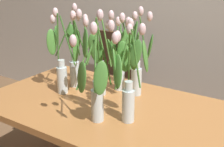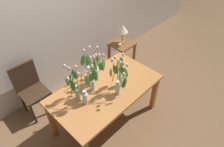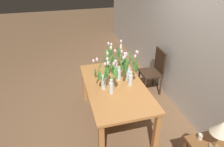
{
  "view_description": "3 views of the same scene",
  "coord_description": "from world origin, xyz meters",
  "px_view_note": "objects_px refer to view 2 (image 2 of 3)",
  "views": [
    {
      "loc": [
        0.87,
        -1.33,
        1.51
      ],
      "look_at": [
        0.03,
        -0.02,
        0.96
      ],
      "focal_mm": 46.38,
      "sensor_mm": 36.0,
      "label": 1
    },
    {
      "loc": [
        -1.37,
        -1.45,
        2.77
      ],
      "look_at": [
        0.08,
        -0.05,
        1.0
      ],
      "focal_mm": 31.82,
      "sensor_mm": 36.0,
      "label": 2
    },
    {
      "loc": [
        2.5,
        -0.73,
        2.45
      ],
      "look_at": [
        -0.07,
        -0.03,
        0.92
      ],
      "focal_mm": 31.99,
      "sensor_mm": 36.0,
      "label": 3
    }
  ],
  "objects_px": {
    "tulip_vase_1": "(120,74)",
    "tulip_vase_2": "(118,81)",
    "dining_chair": "(30,87)",
    "side_table": "(122,48)",
    "dining_table": "(106,92)",
    "pillar_candle": "(120,45)",
    "tulip_vase_4": "(85,93)",
    "tulip_vase_0": "(93,79)",
    "tulip_vase_3": "(90,70)",
    "tulip_vase_5": "(97,68)",
    "tulip_vase_6": "(74,86)",
    "table_lamp": "(123,29)"
  },
  "relations": [
    {
      "from": "tulip_vase_0",
      "to": "tulip_vase_2",
      "type": "relative_size",
      "value": 0.96
    },
    {
      "from": "tulip_vase_1",
      "to": "table_lamp",
      "type": "relative_size",
      "value": 1.35
    },
    {
      "from": "dining_table",
      "to": "tulip_vase_6",
      "type": "bearing_deg",
      "value": 159.48
    },
    {
      "from": "tulip_vase_4",
      "to": "tulip_vase_5",
      "type": "relative_size",
      "value": 1.03
    },
    {
      "from": "tulip_vase_0",
      "to": "dining_chair",
      "type": "xyz_separation_m",
      "value": [
        -0.52,
        0.94,
        -0.43
      ]
    },
    {
      "from": "dining_chair",
      "to": "side_table",
      "type": "distance_m",
      "value": 1.95
    },
    {
      "from": "tulip_vase_0",
      "to": "tulip_vase_1",
      "type": "relative_size",
      "value": 1.05
    },
    {
      "from": "tulip_vase_3",
      "to": "tulip_vase_1",
      "type": "bearing_deg",
      "value": -56.38
    },
    {
      "from": "dining_table",
      "to": "tulip_vase_4",
      "type": "bearing_deg",
      "value": -179.59
    },
    {
      "from": "table_lamp",
      "to": "pillar_candle",
      "type": "distance_m",
      "value": 0.32
    },
    {
      "from": "dining_chair",
      "to": "side_table",
      "type": "bearing_deg",
      "value": -6.33
    },
    {
      "from": "tulip_vase_5",
      "to": "tulip_vase_6",
      "type": "distance_m",
      "value": 0.46
    },
    {
      "from": "tulip_vase_2",
      "to": "pillar_candle",
      "type": "xyz_separation_m",
      "value": [
        1.09,
        0.95,
        -0.38
      ]
    },
    {
      "from": "tulip_vase_3",
      "to": "tulip_vase_4",
      "type": "height_order",
      "value": "tulip_vase_3"
    },
    {
      "from": "tulip_vase_1",
      "to": "dining_chair",
      "type": "distance_m",
      "value": 1.49
    },
    {
      "from": "tulip_vase_6",
      "to": "side_table",
      "type": "xyz_separation_m",
      "value": [
        1.67,
        0.66,
        -0.54
      ]
    },
    {
      "from": "tulip_vase_1",
      "to": "tulip_vase_4",
      "type": "xyz_separation_m",
      "value": [
        -0.55,
        0.11,
        -0.05
      ]
    },
    {
      "from": "tulip_vase_1",
      "to": "side_table",
      "type": "bearing_deg",
      "value": 40.3
    },
    {
      "from": "tulip_vase_0",
      "to": "tulip_vase_5",
      "type": "xyz_separation_m",
      "value": [
        0.2,
        0.12,
        0.01
      ]
    },
    {
      "from": "tulip_vase_1",
      "to": "tulip_vase_2",
      "type": "height_order",
      "value": "tulip_vase_2"
    },
    {
      "from": "tulip_vase_1",
      "to": "tulip_vase_4",
      "type": "relative_size",
      "value": 0.96
    },
    {
      "from": "tulip_vase_5",
      "to": "side_table",
      "type": "height_order",
      "value": "tulip_vase_5"
    },
    {
      "from": "pillar_candle",
      "to": "tulip_vase_6",
      "type": "bearing_deg",
      "value": -158.8
    },
    {
      "from": "tulip_vase_2",
      "to": "tulip_vase_6",
      "type": "xyz_separation_m",
      "value": [
        -0.45,
        0.35,
        -0.0
      ]
    },
    {
      "from": "tulip_vase_3",
      "to": "dining_chair",
      "type": "relative_size",
      "value": 0.61
    },
    {
      "from": "table_lamp",
      "to": "tulip_vase_6",
      "type": "bearing_deg",
      "value": -158.24
    },
    {
      "from": "dining_table",
      "to": "pillar_candle",
      "type": "bearing_deg",
      "value": 33.45
    },
    {
      "from": "table_lamp",
      "to": "tulip_vase_3",
      "type": "bearing_deg",
      "value": -156.78
    },
    {
      "from": "tulip_vase_1",
      "to": "dining_chair",
      "type": "height_order",
      "value": "tulip_vase_1"
    },
    {
      "from": "pillar_candle",
      "to": "tulip_vase_0",
      "type": "bearing_deg",
      "value": -152.81
    },
    {
      "from": "side_table",
      "to": "table_lamp",
      "type": "xyz_separation_m",
      "value": [
        0.02,
        0.02,
        0.42
      ]
    },
    {
      "from": "tulip_vase_3",
      "to": "tulip_vase_4",
      "type": "xyz_separation_m",
      "value": [
        -0.31,
        -0.25,
        -0.04
      ]
    },
    {
      "from": "tulip_vase_1",
      "to": "tulip_vase_2",
      "type": "bearing_deg",
      "value": -146.79
    },
    {
      "from": "tulip_vase_3",
      "to": "dining_table",
      "type": "bearing_deg",
      "value": -75.49
    },
    {
      "from": "tulip_vase_0",
      "to": "tulip_vase_6",
      "type": "height_order",
      "value": "same"
    },
    {
      "from": "tulip_vase_4",
      "to": "side_table",
      "type": "relative_size",
      "value": 1.01
    },
    {
      "from": "dining_table",
      "to": "tulip_vase_3",
      "type": "xyz_separation_m",
      "value": [
        -0.06,
        0.25,
        0.32
      ]
    },
    {
      "from": "side_table",
      "to": "tulip_vase_0",
      "type": "bearing_deg",
      "value": -153.07
    },
    {
      "from": "pillar_candle",
      "to": "tulip_vase_1",
      "type": "bearing_deg",
      "value": -137.92
    },
    {
      "from": "dining_table",
      "to": "side_table",
      "type": "height_order",
      "value": "dining_table"
    },
    {
      "from": "dining_table",
      "to": "side_table",
      "type": "xyz_separation_m",
      "value": [
        1.27,
        0.81,
        -0.22
      ]
    },
    {
      "from": "tulip_vase_1",
      "to": "table_lamp",
      "type": "distance_m",
      "value": 1.47
    },
    {
      "from": "dining_table",
      "to": "tulip_vase_3",
      "type": "distance_m",
      "value": 0.41
    },
    {
      "from": "dining_table",
      "to": "tulip_vase_4",
      "type": "relative_size",
      "value": 2.87
    },
    {
      "from": "tulip_vase_0",
      "to": "tulip_vase_1",
      "type": "bearing_deg",
      "value": -31.63
    },
    {
      "from": "dining_chair",
      "to": "tulip_vase_0",
      "type": "bearing_deg",
      "value": -60.97
    },
    {
      "from": "side_table",
      "to": "table_lamp",
      "type": "distance_m",
      "value": 0.43
    },
    {
      "from": "tulip_vase_2",
      "to": "tulip_vase_3",
      "type": "distance_m",
      "value": 0.46
    },
    {
      "from": "tulip_vase_0",
      "to": "tulip_vase_4",
      "type": "bearing_deg",
      "value": -157.44
    },
    {
      "from": "tulip_vase_6",
      "to": "dining_chair",
      "type": "height_order",
      "value": "tulip_vase_6"
    }
  ]
}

